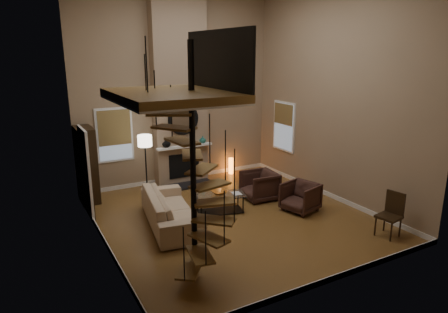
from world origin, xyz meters
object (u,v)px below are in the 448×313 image
armchair_far (302,196)px  floor_lamp (145,146)px  sofa (170,209)px  accent_lamp (231,166)px  hutch (87,166)px  coffee_table (220,201)px  armchair_near (262,186)px  side_chair (391,212)px

armchair_far → floor_lamp: (-3.07, 2.80, 1.06)m
sofa → accent_lamp: size_ratio=4.66×
hutch → coffee_table: bearing=-41.7°
coffee_table → armchair_near: bearing=12.2°
sofa → armchair_near: sofa is taller
sofa → armchair_far: size_ratio=3.12×
hutch → armchair_far: hutch is taller
sofa → armchair_far: bearing=-94.0°
armchair_near → side_chair: (1.16, -3.17, 0.17)m
armchair_far → side_chair: bearing=5.0°
hutch → side_chair: bearing=-44.8°
armchair_near → armchair_far: 1.23m
armchair_near → side_chair: 3.38m
armchair_near → coffee_table: 1.48m
floor_lamp → side_chair: bearing=-51.5°
floor_lamp → side_chair: 6.21m
hutch → armchair_near: 4.64m
hutch → accent_lamp: (4.48, 0.26, -0.70)m
hutch → coffee_table: (2.67, -2.38, -0.67)m
accent_lamp → hutch: bearing=-176.7°
sofa → armchair_near: (2.79, 0.42, -0.04)m
armchair_far → side_chair: size_ratio=0.83×
armchair_far → coffee_table: (-1.85, 0.85, -0.07)m
sofa → armchair_far: 3.28m
armchair_far → sofa: bearing=-118.7°
hutch → armchair_far: 5.59m
armchair_far → coffee_table: armchair_far is taller
sofa → coffee_table: (1.35, 0.10, -0.11)m
sofa → floor_lamp: size_ratio=1.46×
armchair_near → floor_lamp: 3.30m
coffee_table → side_chair: 3.88m
coffee_table → accent_lamp: size_ratio=2.46×
hutch → armchair_near: size_ratio=2.36×
sofa → armchair_near: 2.82m
floor_lamp → accent_lamp: (3.02, 0.69, -1.16)m
armchair_near → coffee_table: (-1.45, -0.31, -0.07)m
armchair_far → coffee_table: bearing=-130.1°
sofa → coffee_table: size_ratio=1.89×
accent_lamp → coffee_table: bearing=-124.4°
hutch → floor_lamp: 1.59m
hutch → coffee_table: 3.64m
sofa → armchair_near: size_ratio=2.88×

